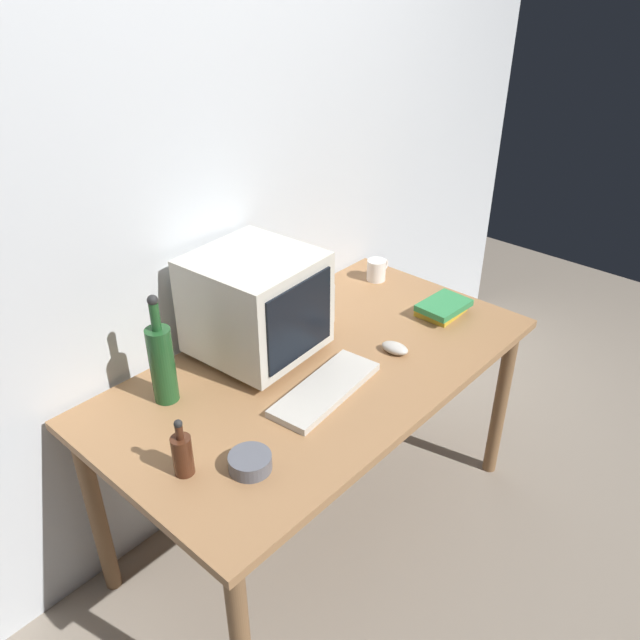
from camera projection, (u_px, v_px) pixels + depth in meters
name	position (u px, v px, depth m)	size (l,w,h in m)	color
ground_plane	(320.00, 520.00, 2.56)	(6.00, 6.00, 0.00)	gray
back_wall	(217.00, 194.00, 2.20)	(4.00, 0.08, 2.50)	silver
desk	(320.00, 386.00, 2.22)	(1.55, 0.84, 0.75)	#9E7047
crt_monitor	(256.00, 305.00, 2.15)	(0.41, 0.41, 0.37)	beige
keyboard	(325.00, 389.00, 2.04)	(0.42, 0.15, 0.02)	beige
computer_mouse	(395.00, 348.00, 2.24)	(0.06, 0.10, 0.04)	beige
bottle_tall	(162.00, 362.00, 1.95)	(0.08, 0.08, 0.37)	#1E4C23
bottle_short	(182.00, 453.00, 1.70)	(0.06, 0.06, 0.18)	#472314
book_stack	(442.00, 308.00, 2.46)	(0.20, 0.16, 0.06)	gold
mug	(377.00, 270.00, 2.71)	(0.12, 0.08, 0.09)	white
cd_spindle	(250.00, 462.00, 1.74)	(0.12, 0.12, 0.04)	#595B66
metal_canister	(323.00, 303.00, 2.39)	(0.09, 0.09, 0.15)	#B7B2A8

